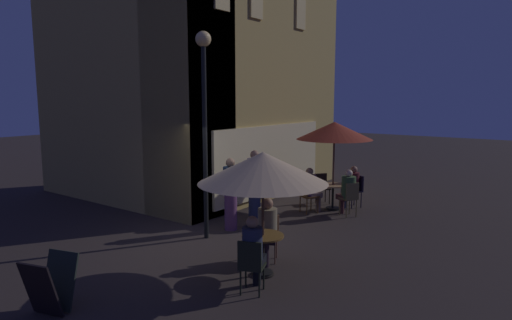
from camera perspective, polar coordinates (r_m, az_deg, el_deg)
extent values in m
plane|color=#2E2522|center=(9.74, -7.45, -10.72)|extent=(60.00, 60.00, 0.00)
cube|color=tan|center=(14.11, -0.13, 11.86)|extent=(7.66, 1.76, 8.09)
cube|color=tan|center=(13.82, -16.65, 11.60)|extent=(1.76, 6.97, 8.09)
cube|color=#E1C478|center=(12.87, 0.05, 19.97)|extent=(0.55, 0.06, 0.95)
cube|color=#E1C478|center=(14.83, 5.81, 18.36)|extent=(0.55, 0.06, 0.95)
cube|color=beige|center=(13.37, 2.07, 0.04)|extent=(5.36, 0.08, 2.10)
cylinder|color=black|center=(9.66, -6.64, 2.10)|extent=(0.10, 0.10, 4.26)
sphere|color=#F6CE7E|center=(9.68, -6.87, 15.34)|extent=(0.33, 0.33, 0.33)
cube|color=black|center=(7.40, -24.12, -14.05)|extent=(0.41, 0.60, 0.84)
cube|color=black|center=(7.17, -26.19, -14.91)|extent=(0.41, 0.60, 0.84)
cylinder|color=black|center=(12.64, 9.90, -6.28)|extent=(0.40, 0.40, 0.03)
cylinder|color=black|center=(12.56, 9.93, -4.84)|extent=(0.06, 0.06, 0.68)
cylinder|color=olive|center=(12.49, 9.97, -3.24)|extent=(0.72, 0.72, 0.03)
cylinder|color=black|center=(8.10, 0.88, -14.57)|extent=(0.40, 0.40, 0.03)
cylinder|color=black|center=(7.97, 0.89, -12.33)|extent=(0.06, 0.06, 0.71)
cylinder|color=brown|center=(7.85, 0.89, -9.81)|extent=(0.75, 0.75, 0.03)
cylinder|color=black|center=(12.63, 9.90, -6.21)|extent=(0.36, 0.36, 0.06)
cylinder|color=#4D3328|center=(12.39, 10.03, -0.92)|extent=(0.05, 0.05, 2.42)
cone|color=maroon|center=(12.28, 10.15, 3.78)|extent=(2.09, 2.09, 0.49)
cylinder|color=black|center=(8.09, 0.88, -14.47)|extent=(0.36, 0.36, 0.06)
cylinder|color=#4C3326|center=(7.75, 0.90, -7.28)|extent=(0.05, 0.05, 2.16)
cone|color=tan|center=(7.56, 0.91, -1.00)|extent=(2.27, 2.27, 0.54)
cylinder|color=black|center=(13.15, 9.52, -4.76)|extent=(0.03, 0.03, 0.45)
cylinder|color=black|center=(13.04, 8.28, -4.85)|extent=(0.03, 0.03, 0.45)
cylinder|color=black|center=(13.43, 8.99, -4.48)|extent=(0.03, 0.03, 0.45)
cylinder|color=black|center=(13.31, 7.77, -4.57)|extent=(0.03, 0.03, 0.45)
cube|color=black|center=(13.18, 8.66, -3.65)|extent=(0.54, 0.54, 0.04)
cube|color=black|center=(13.29, 8.39, -2.58)|extent=(0.32, 0.28, 0.40)
cylinder|color=#583416|center=(12.40, 7.15, -5.51)|extent=(0.03, 0.03, 0.44)
cylinder|color=#583416|center=(12.11, 8.05, -5.86)|extent=(0.03, 0.03, 0.44)
cylinder|color=#583416|center=(12.22, 5.75, -5.69)|extent=(0.03, 0.03, 0.44)
cylinder|color=#583416|center=(11.93, 6.62, -6.05)|extent=(0.03, 0.03, 0.44)
cube|color=#583416|center=(12.11, 6.91, -4.68)|extent=(0.60, 0.60, 0.04)
cube|color=#583416|center=(11.95, 6.12, -3.57)|extent=(0.25, 0.40, 0.48)
cylinder|color=brown|center=(12.02, 10.82, -5.98)|extent=(0.03, 0.03, 0.46)
cylinder|color=brown|center=(12.19, 12.05, -5.82)|extent=(0.03, 0.03, 0.46)
cylinder|color=brown|center=(11.77, 11.66, -6.31)|extent=(0.03, 0.03, 0.46)
cylinder|color=brown|center=(11.95, 12.90, -6.13)|extent=(0.03, 0.03, 0.46)
cube|color=brown|center=(11.92, 11.89, -4.90)|extent=(0.53, 0.53, 0.04)
cube|color=brown|center=(11.74, 12.41, -3.98)|extent=(0.35, 0.23, 0.42)
cylinder|color=black|center=(12.76, 12.33, -5.23)|extent=(0.03, 0.03, 0.45)
cylinder|color=black|center=(13.01, 11.48, -4.94)|extent=(0.03, 0.03, 0.45)
cylinder|color=black|center=(12.95, 13.49, -5.07)|extent=(0.03, 0.03, 0.45)
cylinder|color=black|center=(13.20, 12.64, -4.79)|extent=(0.03, 0.03, 0.45)
cube|color=black|center=(12.93, 12.52, -3.95)|extent=(0.55, 0.55, 0.04)
cube|color=black|center=(12.99, 13.20, -2.87)|extent=(0.24, 0.37, 0.43)
cylinder|color=black|center=(7.54, -1.34, -14.73)|extent=(0.03, 0.03, 0.42)
cylinder|color=black|center=(7.47, 1.01, -14.96)|extent=(0.03, 0.03, 0.42)
cylinder|color=black|center=(7.27, -2.02, -15.64)|extent=(0.03, 0.03, 0.42)
cylinder|color=black|center=(7.19, 0.43, -15.90)|extent=(0.03, 0.03, 0.42)
cube|color=black|center=(7.28, -0.48, -13.65)|extent=(0.50, 0.50, 0.04)
cube|color=black|center=(7.03, -0.85, -12.32)|extent=(0.18, 0.37, 0.45)
cylinder|color=brown|center=(8.49, 2.47, -11.97)|extent=(0.03, 0.03, 0.44)
cylinder|color=brown|center=(8.53, 0.24, -11.87)|extent=(0.03, 0.03, 0.44)
cylinder|color=brown|center=(8.80, 2.69, -11.24)|extent=(0.03, 0.03, 0.44)
cylinder|color=brown|center=(8.83, 0.54, -11.15)|extent=(0.03, 0.03, 0.44)
cube|color=brown|center=(8.58, 1.49, -10.05)|extent=(0.55, 0.55, 0.04)
cube|color=brown|center=(8.69, 1.64, -8.35)|extent=(0.23, 0.38, 0.39)
cube|color=#7D6156|center=(12.18, 7.48, -4.48)|extent=(0.49, 0.50, 0.14)
cylinder|color=#7D6156|center=(12.32, 8.08, -5.51)|extent=(0.14, 0.14, 0.49)
cylinder|color=#55385B|center=(12.04, 6.94, -3.24)|extent=(0.37, 0.37, 0.56)
sphere|color=#976E4C|center=(11.98, 6.97, -1.50)|extent=(0.20, 0.20, 0.20)
cube|color=#442222|center=(12.03, 11.52, -4.73)|extent=(0.51, 0.50, 0.14)
cylinder|color=#442222|center=(12.22, 11.06, -5.70)|extent=(0.14, 0.14, 0.49)
cylinder|color=#334D2C|center=(11.86, 11.94, -3.49)|extent=(0.37, 0.37, 0.58)
sphere|color=beige|center=(11.79, 11.99, -1.70)|extent=(0.19, 0.19, 0.19)
cube|color=#252C42|center=(12.84, 12.02, -3.93)|extent=(0.47, 0.46, 0.14)
cylinder|color=#252C42|center=(12.80, 11.40, -5.07)|extent=(0.14, 0.14, 0.49)
cylinder|color=#521B21|center=(12.87, 12.56, -2.74)|extent=(0.32, 0.32, 0.52)
sphere|color=#946650|center=(12.81, 12.61, -1.22)|extent=(0.20, 0.20, 0.20)
cube|color=black|center=(7.39, -0.20, -12.90)|extent=(0.46, 0.44, 0.14)
cylinder|color=black|center=(7.62, 0.11, -14.20)|extent=(0.14, 0.14, 0.49)
cylinder|color=#282D44|center=(7.15, -0.49, -11.05)|extent=(0.33, 0.33, 0.60)
sphere|color=#966F50|center=(7.04, -0.49, -8.07)|extent=(0.20, 0.20, 0.20)
cube|color=black|center=(8.44, 1.38, -10.16)|extent=(0.49, 0.50, 0.14)
cylinder|color=black|center=(8.37, 1.24, -12.09)|extent=(0.14, 0.14, 0.49)
cylinder|color=#7B6F56|center=(8.49, 1.50, -8.11)|extent=(0.37, 0.37, 0.55)
sphere|color=#936751|center=(8.39, 1.51, -5.67)|extent=(0.21, 0.21, 0.21)
cylinder|color=#262E4C|center=(11.32, -0.19, -5.41)|extent=(0.31, 0.31, 0.97)
cylinder|color=#54396C|center=(11.16, -0.19, -1.42)|extent=(0.37, 0.37, 0.63)
sphere|color=#96684C|center=(11.10, -0.19, 0.70)|extent=(0.22, 0.22, 0.22)
cylinder|color=#63385E|center=(10.52, -3.29, -6.54)|extent=(0.30, 0.30, 0.95)
cylinder|color=#20344B|center=(10.36, -3.33, -2.46)|extent=(0.35, 0.35, 0.57)
sphere|color=#98704F|center=(10.29, -3.35, -0.36)|extent=(0.22, 0.22, 0.22)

